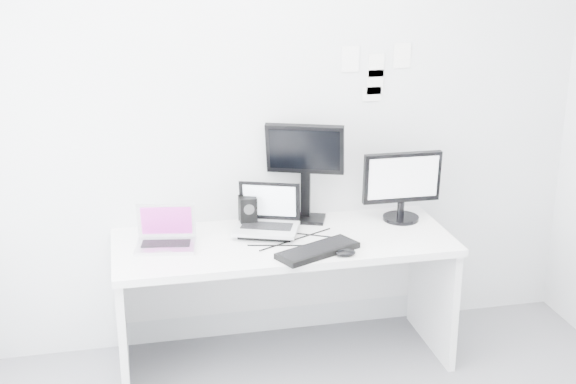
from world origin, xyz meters
name	(u,v)px	position (x,y,z in m)	size (l,w,h in m)	color
back_wall	(270,111)	(0.00, 1.60, 1.35)	(3.60, 3.60, 0.00)	silver
desk	(284,301)	(0.00, 1.25, 0.36)	(1.80, 0.70, 0.73)	white
macbook	(165,227)	(-0.62, 1.26, 0.84)	(0.31, 0.23, 0.23)	silver
speaker	(248,213)	(-0.16, 1.44, 0.82)	(0.09, 0.09, 0.18)	black
dell_laptop	(266,211)	(-0.08, 1.33, 0.87)	(0.33, 0.26, 0.28)	#BABEC2
rear_monitor	(305,171)	(0.18, 1.51, 1.02)	(0.43, 0.15, 0.58)	black
samsung_monitor	(402,186)	(0.71, 1.40, 0.93)	(0.45, 0.20, 0.41)	black
keyboard	(318,251)	(0.13, 1.02, 0.74)	(0.44, 0.16, 0.03)	black
mouse	(346,253)	(0.26, 0.96, 0.75)	(0.11, 0.07, 0.03)	black
wall_note_0	(350,59)	(0.45, 1.59, 1.62)	(0.10, 0.00, 0.14)	white
wall_note_1	(376,65)	(0.60, 1.59, 1.58)	(0.09, 0.00, 0.13)	white
wall_note_2	(402,55)	(0.75, 1.59, 1.63)	(0.10, 0.00, 0.14)	white
wall_note_3	(372,94)	(0.58, 1.59, 1.42)	(0.11, 0.00, 0.08)	white
wall_note_4	(375,82)	(0.60, 1.59, 1.49)	(0.10, 0.00, 0.14)	white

